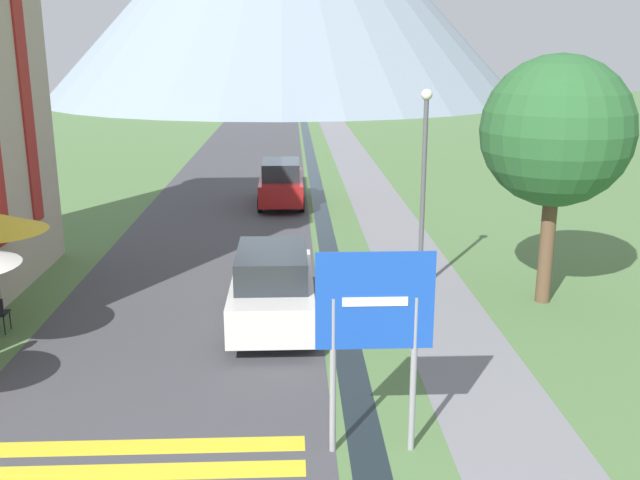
{
  "coord_description": "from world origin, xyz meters",
  "views": [
    {
      "loc": [
        0.04,
        -5.04,
        6.13
      ],
      "look_at": [
        0.66,
        10.0,
        2.07
      ],
      "focal_mm": 40.0,
      "sensor_mm": 36.0,
      "label": 1
    }
  ],
  "objects_px": {
    "road_sign": "(374,322)",
    "tree_by_path": "(557,132)",
    "parked_car_near": "(273,287)",
    "streetlamp": "(424,174)",
    "parked_car_far": "(281,183)"
  },
  "relations": [
    {
      "from": "road_sign",
      "to": "parked_car_far",
      "type": "relative_size",
      "value": 0.73
    },
    {
      "from": "parked_car_far",
      "to": "tree_by_path",
      "type": "distance_m",
      "value": 13.83
    },
    {
      "from": "parked_car_near",
      "to": "road_sign",
      "type": "bearing_deg",
      "value": -72.75
    },
    {
      "from": "parked_car_far",
      "to": "streetlamp",
      "type": "bearing_deg",
      "value": -70.63
    },
    {
      "from": "streetlamp",
      "to": "parked_car_far",
      "type": "bearing_deg",
      "value": 109.37
    },
    {
      "from": "streetlamp",
      "to": "tree_by_path",
      "type": "bearing_deg",
      "value": -19.15
    },
    {
      "from": "road_sign",
      "to": "parked_car_far",
      "type": "distance_m",
      "value": 18.42
    },
    {
      "from": "parked_car_near",
      "to": "tree_by_path",
      "type": "height_order",
      "value": "tree_by_path"
    },
    {
      "from": "road_sign",
      "to": "tree_by_path",
      "type": "bearing_deg",
      "value": 52.89
    },
    {
      "from": "streetlamp",
      "to": "tree_by_path",
      "type": "distance_m",
      "value": 3.3
    },
    {
      "from": "parked_car_far",
      "to": "streetlamp",
      "type": "height_order",
      "value": "streetlamp"
    },
    {
      "from": "parked_car_near",
      "to": "streetlamp",
      "type": "bearing_deg",
      "value": 31.13
    },
    {
      "from": "parked_car_far",
      "to": "tree_by_path",
      "type": "height_order",
      "value": "tree_by_path"
    },
    {
      "from": "parked_car_near",
      "to": "tree_by_path",
      "type": "bearing_deg",
      "value": 10.75
    },
    {
      "from": "parked_car_far",
      "to": "tree_by_path",
      "type": "bearing_deg",
      "value": -60.25
    }
  ]
}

